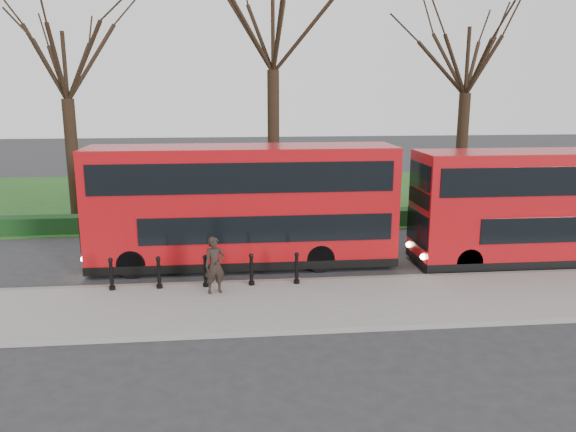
{
  "coord_description": "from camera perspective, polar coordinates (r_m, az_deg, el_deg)",
  "views": [
    {
      "loc": [
        -0.2,
        -18.69,
        6.33
      ],
      "look_at": [
        1.77,
        0.5,
        2.0
      ],
      "focal_mm": 35.0,
      "sensor_mm": 36.0,
      "label": 1
    }
  ],
  "objects": [
    {
      "name": "yellow_line_outer",
      "position": [
        19.07,
        -4.97,
        -6.77
      ],
      "size": [
        60.0,
        0.1,
        0.01
      ],
      "primitive_type": "cube",
      "color": "yellow",
      "rests_on": "ground"
    },
    {
      "name": "yellow_line_inner",
      "position": [
        19.26,
        -4.98,
        -6.57
      ],
      "size": [
        60.0,
        0.1,
        0.01
      ],
      "primitive_type": "cube",
      "color": "yellow",
      "rests_on": "ground"
    },
    {
      "name": "bus_lead",
      "position": [
        20.42,
        -4.62,
        0.97
      ],
      "size": [
        11.02,
        2.53,
        4.39
      ],
      "color": "#A90D12",
      "rests_on": "ground"
    },
    {
      "name": "pedestrian",
      "position": [
        17.56,
        -7.46,
        -4.98
      ],
      "size": [
        0.76,
        0.61,
        1.79
      ],
      "primitive_type": "imported",
      "rotation": [
        0.0,
        0.0,
        0.33
      ],
      "color": "black",
      "rests_on": "pavement"
    },
    {
      "name": "kerb",
      "position": [
        18.76,
        -4.95,
        -6.87
      ],
      "size": [
        60.0,
        0.25,
        0.16
      ],
      "primitive_type": "cube",
      "color": "slate",
      "rests_on": "ground"
    },
    {
      "name": "tree_right",
      "position": [
        31.23,
        17.82,
        15.49
      ],
      "size": [
        7.21,
        7.21,
        11.27
      ],
      "color": "black",
      "rests_on": "ground"
    },
    {
      "name": "tree_left",
      "position": [
        29.77,
        -21.79,
        14.69
      ],
      "size": [
        6.91,
        6.91,
        10.79
      ],
      "color": "black",
      "rests_on": "ground"
    },
    {
      "name": "bus_rear",
      "position": [
        22.91,
        25.64,
        0.79
      ],
      "size": [
        10.55,
        2.42,
        4.2
      ],
      "color": "#A90D12",
      "rests_on": "ground"
    },
    {
      "name": "tree_mid",
      "position": [
        28.97,
        -1.55,
        19.3
      ],
      "size": [
        8.52,
        8.52,
        13.31
      ],
      "color": "black",
      "rests_on": "ground"
    },
    {
      "name": "grass_verge",
      "position": [
        34.27,
        -5.43,
        2.0
      ],
      "size": [
        60.0,
        18.0,
        0.06
      ],
      "primitive_type": "cube",
      "color": "#1D521B",
      "rests_on": "ground"
    },
    {
      "name": "bollard_row",
      "position": [
        18.27,
        -8.38,
        -5.6
      ],
      "size": [
        6.04,
        0.15,
        1.0
      ],
      "color": "black",
      "rests_on": "pavement"
    },
    {
      "name": "pavement",
      "position": [
        16.89,
        -4.83,
        -9.13
      ],
      "size": [
        60.0,
        4.0,
        0.15
      ],
      "primitive_type": "cube",
      "color": "gray",
      "rests_on": "ground"
    },
    {
      "name": "ground",
      "position": [
        19.73,
        -5.0,
        -6.11
      ],
      "size": [
        120.0,
        120.0,
        0.0
      ],
      "primitive_type": "plane",
      "color": "#28282B",
      "rests_on": "ground"
    },
    {
      "name": "hedge",
      "position": [
        26.17,
        -5.27,
        -0.5
      ],
      "size": [
        60.0,
        0.9,
        0.8
      ],
      "primitive_type": "cube",
      "color": "black",
      "rests_on": "ground"
    }
  ]
}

